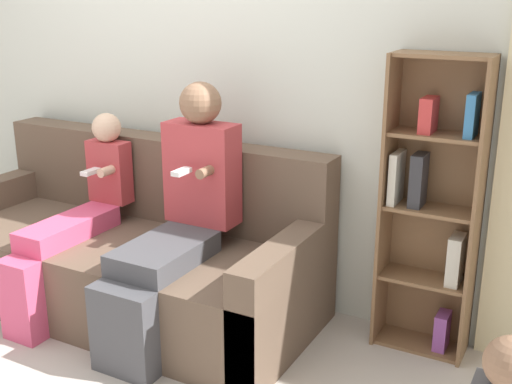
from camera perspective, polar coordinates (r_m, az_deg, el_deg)
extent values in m
plane|color=#BCB2A8|center=(3.41, -15.23, -13.98)|extent=(14.00, 14.00, 0.00)
cube|color=silver|center=(3.78, -5.50, 10.31)|extent=(10.00, 0.06, 2.55)
cube|color=brown|center=(3.67, -12.56, -7.49)|extent=(2.19, 0.75, 0.44)
cube|color=brown|center=(3.92, -8.32, -1.74)|extent=(2.19, 0.20, 0.93)
cube|color=brown|center=(3.11, 1.96, -10.03)|extent=(0.15, 0.75, 0.61)
cube|color=#47474C|center=(3.13, -11.68, -12.10)|extent=(0.33, 0.12, 0.44)
cube|color=#47474C|center=(3.24, -8.18, -5.41)|extent=(0.33, 0.55, 0.11)
cube|color=#B73D42|center=(3.41, -4.80, 1.69)|extent=(0.39, 0.18, 0.54)
sphere|color=#8C664C|center=(3.33, -4.97, 7.89)|extent=(0.22, 0.22, 0.22)
cylinder|color=#8C664C|center=(3.23, -4.57, 1.77)|extent=(0.05, 0.10, 0.05)
cube|color=white|center=(3.25, -6.63, 1.80)|extent=(0.05, 0.12, 0.02)
cube|color=#DB4C75|center=(3.56, -20.09, -9.05)|extent=(0.22, 0.12, 0.44)
cube|color=#DB4C75|center=(3.68, -16.32, -3.14)|extent=(0.22, 0.61, 0.11)
cube|color=#B73D42|center=(3.85, -12.88, 1.80)|extent=(0.25, 0.11, 0.36)
sphere|color=beige|center=(3.79, -13.14, 5.60)|extent=(0.17, 0.17, 0.17)
cylinder|color=beige|center=(3.72, -13.18, 1.80)|extent=(0.05, 0.10, 0.05)
cube|color=white|center=(3.73, -14.48, 1.75)|extent=(0.05, 0.12, 0.02)
sphere|color=#8C664C|center=(2.21, 21.76, -13.97)|extent=(0.17, 0.17, 0.17)
cube|color=brown|center=(3.24, 11.51, -0.94)|extent=(0.02, 0.24, 1.48)
cube|color=brown|center=(3.15, 19.06, -2.11)|extent=(0.02, 0.24, 1.48)
cube|color=brown|center=(3.29, 15.69, -0.97)|extent=(0.45, 0.02, 1.48)
cube|color=brown|center=(3.49, 14.26, -12.91)|extent=(0.42, 0.20, 0.02)
cube|color=brown|center=(3.32, 14.73, -7.47)|extent=(0.42, 0.20, 0.02)
cube|color=brown|center=(3.19, 15.23, -1.52)|extent=(0.42, 0.20, 0.02)
cube|color=brown|center=(3.09, 15.77, 4.87)|extent=(0.42, 0.20, 0.02)
cube|color=brown|center=(3.04, 16.35, 11.59)|extent=(0.42, 0.20, 0.02)
cube|color=beige|center=(3.25, 17.33, -5.78)|extent=(0.06, 0.14, 0.25)
cube|color=teal|center=(3.05, 18.68, 6.48)|extent=(0.04, 0.14, 0.20)
cube|color=beige|center=(3.19, 12.38, 1.28)|extent=(0.04, 0.16, 0.26)
cube|color=#934CA3|center=(3.42, 16.20, -11.75)|extent=(0.06, 0.12, 0.19)
cube|color=#333338|center=(3.16, 14.25, 1.03)|extent=(0.06, 0.13, 0.26)
cube|color=#C63838|center=(3.09, 15.09, 6.63)|extent=(0.06, 0.14, 0.16)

